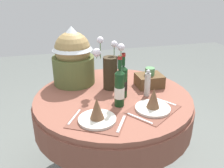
{
  "coord_description": "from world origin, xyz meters",
  "views": [
    {
      "loc": [
        -0.43,
        -1.6,
        1.57
      ],
      "look_at": [
        0.0,
        0.03,
        0.84
      ],
      "focal_mm": 38.33,
      "sensor_mm": 36.0,
      "label": 1
    }
  ],
  "objects_px": {
    "place_setting_left": "(97,114)",
    "gift_tub_back_left": "(73,54)",
    "flower_vase": "(110,69)",
    "pepper_mill": "(147,84)",
    "wine_bottle_left": "(119,88)",
    "place_setting_right": "(153,104)",
    "wine_bottle_right": "(123,81)",
    "dining_table": "(113,112)",
    "woven_basket_side_right": "(149,80)"
  },
  "relations": [
    {
      "from": "place_setting_right",
      "to": "pepper_mill",
      "type": "distance_m",
      "value": 0.23
    },
    {
      "from": "wine_bottle_right",
      "to": "place_setting_right",
      "type": "bearing_deg",
      "value": -61.45
    },
    {
      "from": "wine_bottle_right",
      "to": "gift_tub_back_left",
      "type": "distance_m",
      "value": 0.5
    },
    {
      "from": "place_setting_left",
      "to": "gift_tub_back_left",
      "type": "bearing_deg",
      "value": 95.77
    },
    {
      "from": "pepper_mill",
      "to": "gift_tub_back_left",
      "type": "relative_size",
      "value": 0.44
    },
    {
      "from": "wine_bottle_left",
      "to": "wine_bottle_right",
      "type": "distance_m",
      "value": 0.15
    },
    {
      "from": "gift_tub_back_left",
      "to": "place_setting_left",
      "type": "bearing_deg",
      "value": -84.23
    },
    {
      "from": "flower_vase",
      "to": "gift_tub_back_left",
      "type": "relative_size",
      "value": 0.89
    },
    {
      "from": "place_setting_left",
      "to": "flower_vase",
      "type": "relative_size",
      "value": 0.98
    },
    {
      "from": "wine_bottle_left",
      "to": "woven_basket_side_right",
      "type": "relative_size",
      "value": 1.72
    },
    {
      "from": "wine_bottle_left",
      "to": "woven_basket_side_right",
      "type": "xyz_separation_m",
      "value": [
        0.34,
        0.26,
        -0.08
      ]
    },
    {
      "from": "dining_table",
      "to": "place_setting_right",
      "type": "distance_m",
      "value": 0.41
    },
    {
      "from": "wine_bottle_left",
      "to": "wine_bottle_right",
      "type": "xyz_separation_m",
      "value": [
        0.07,
        0.13,
        -0.01
      ]
    },
    {
      "from": "place_setting_left",
      "to": "dining_table",
      "type": "bearing_deg",
      "value": 60.07
    },
    {
      "from": "gift_tub_back_left",
      "to": "woven_basket_side_right",
      "type": "xyz_separation_m",
      "value": [
        0.59,
        -0.23,
        -0.2
      ]
    },
    {
      "from": "wine_bottle_right",
      "to": "gift_tub_back_left",
      "type": "xyz_separation_m",
      "value": [
        -0.32,
        0.36,
        0.13
      ]
    },
    {
      "from": "wine_bottle_left",
      "to": "pepper_mill",
      "type": "distance_m",
      "value": 0.27
    },
    {
      "from": "dining_table",
      "to": "place_setting_left",
      "type": "bearing_deg",
      "value": -119.93
    },
    {
      "from": "dining_table",
      "to": "gift_tub_back_left",
      "type": "height_order",
      "value": "gift_tub_back_left"
    },
    {
      "from": "place_setting_left",
      "to": "place_setting_right",
      "type": "relative_size",
      "value": 0.99
    },
    {
      "from": "place_setting_left",
      "to": "gift_tub_back_left",
      "type": "relative_size",
      "value": 0.88
    },
    {
      "from": "dining_table",
      "to": "wine_bottle_right",
      "type": "xyz_separation_m",
      "value": [
        0.07,
        -0.04,
        0.28
      ]
    },
    {
      "from": "place_setting_left",
      "to": "gift_tub_back_left",
      "type": "height_order",
      "value": "gift_tub_back_left"
    },
    {
      "from": "wine_bottle_right",
      "to": "gift_tub_back_left",
      "type": "bearing_deg",
      "value": 131.88
    },
    {
      "from": "pepper_mill",
      "to": "gift_tub_back_left",
      "type": "xyz_separation_m",
      "value": [
        -0.51,
        0.39,
        0.16
      ]
    },
    {
      "from": "wine_bottle_left",
      "to": "pepper_mill",
      "type": "bearing_deg",
      "value": 21.63
    },
    {
      "from": "wine_bottle_left",
      "to": "wine_bottle_right",
      "type": "height_order",
      "value": "wine_bottle_left"
    },
    {
      "from": "wine_bottle_left",
      "to": "pepper_mill",
      "type": "relative_size",
      "value": 1.72
    },
    {
      "from": "flower_vase",
      "to": "pepper_mill",
      "type": "bearing_deg",
      "value": -39.86
    },
    {
      "from": "place_setting_left",
      "to": "wine_bottle_left",
      "type": "height_order",
      "value": "wine_bottle_left"
    },
    {
      "from": "flower_vase",
      "to": "wine_bottle_left",
      "type": "distance_m",
      "value": 0.3
    },
    {
      "from": "woven_basket_side_right",
      "to": "gift_tub_back_left",
      "type": "bearing_deg",
      "value": 158.56
    },
    {
      "from": "gift_tub_back_left",
      "to": "woven_basket_side_right",
      "type": "height_order",
      "value": "gift_tub_back_left"
    },
    {
      "from": "dining_table",
      "to": "place_setting_left",
      "type": "relative_size",
      "value": 2.88
    },
    {
      "from": "place_setting_right",
      "to": "pepper_mill",
      "type": "relative_size",
      "value": 2.02
    },
    {
      "from": "place_setting_right",
      "to": "woven_basket_side_right",
      "type": "xyz_separation_m",
      "value": [
        0.13,
        0.38,
        0.01
      ]
    },
    {
      "from": "place_setting_left",
      "to": "wine_bottle_right",
      "type": "bearing_deg",
      "value": 48.53
    },
    {
      "from": "wine_bottle_left",
      "to": "pepper_mill",
      "type": "xyz_separation_m",
      "value": [
        0.25,
        0.1,
        -0.04
      ]
    },
    {
      "from": "place_setting_right",
      "to": "pepper_mill",
      "type": "xyz_separation_m",
      "value": [
        0.05,
        0.22,
        0.05
      ]
    },
    {
      "from": "dining_table",
      "to": "pepper_mill",
      "type": "xyz_separation_m",
      "value": [
        0.25,
        -0.07,
        0.25
      ]
    },
    {
      "from": "place_setting_right",
      "to": "woven_basket_side_right",
      "type": "bearing_deg",
      "value": 70.8
    },
    {
      "from": "flower_vase",
      "to": "wine_bottle_left",
      "type": "xyz_separation_m",
      "value": [
        -0.01,
        -0.3,
        -0.03
      ]
    },
    {
      "from": "place_setting_right",
      "to": "gift_tub_back_left",
      "type": "distance_m",
      "value": 0.79
    },
    {
      "from": "gift_tub_back_left",
      "to": "wine_bottle_left",
      "type": "bearing_deg",
      "value": -62.68
    },
    {
      "from": "flower_vase",
      "to": "gift_tub_back_left",
      "type": "height_order",
      "value": "gift_tub_back_left"
    },
    {
      "from": "place_setting_right",
      "to": "gift_tub_back_left",
      "type": "xyz_separation_m",
      "value": [
        -0.46,
        0.61,
        0.21
      ]
    },
    {
      "from": "flower_vase",
      "to": "woven_basket_side_right",
      "type": "relative_size",
      "value": 2.04
    },
    {
      "from": "place_setting_right",
      "to": "wine_bottle_left",
      "type": "distance_m",
      "value": 0.25
    },
    {
      "from": "flower_vase",
      "to": "pepper_mill",
      "type": "distance_m",
      "value": 0.32
    },
    {
      "from": "place_setting_left",
      "to": "pepper_mill",
      "type": "xyz_separation_m",
      "value": [
        0.44,
        0.26,
        0.05
      ]
    }
  ]
}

